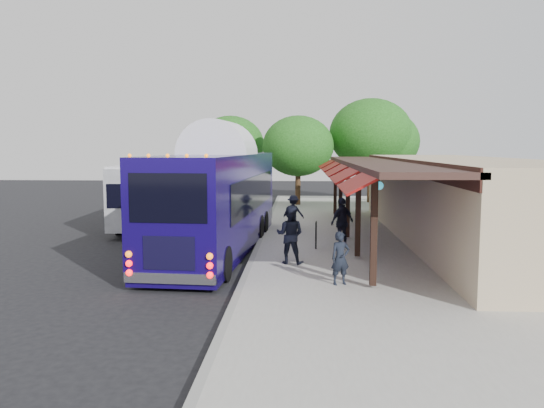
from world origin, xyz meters
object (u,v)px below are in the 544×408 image
(ped_b, at_px, (290,235))
(ped_c, at_px, (342,222))
(city_bus, at_px, (164,189))
(sign_board, at_px, (316,230))
(coach_bus, at_px, (219,195))
(ped_a, at_px, (340,258))
(ped_d, at_px, (293,212))

(ped_b, height_order, ped_c, ped_b)
(city_bus, xyz_separation_m, sign_board, (7.96, -7.94, -0.92))
(coach_bus, distance_m, ped_a, 7.18)
(ped_a, distance_m, ped_d, 10.53)
(coach_bus, distance_m, sign_board, 4.04)
(sign_board, bearing_deg, city_bus, 139.87)
(ped_b, bearing_deg, ped_d, -77.63)
(ped_d, bearing_deg, ped_c, 133.07)
(city_bus, bearing_deg, sign_board, -47.25)
(coach_bus, relative_size, ped_b, 6.53)
(ped_c, relative_size, sign_board, 1.84)
(ped_b, distance_m, ped_c, 3.72)
(ped_d, relative_size, sign_board, 1.52)
(ped_a, relative_size, ped_b, 0.78)
(city_bus, relative_size, ped_b, 6.16)
(ped_c, xyz_separation_m, sign_board, (-1.04, -0.52, -0.26))
(city_bus, distance_m, sign_board, 11.28)
(ped_c, bearing_deg, coach_bus, -37.17)
(ped_d, bearing_deg, city_bus, -1.96)
(ped_c, height_order, ped_d, ped_c)
(ped_c, relative_size, ped_d, 1.21)
(ped_c, bearing_deg, sign_board, -13.63)
(ped_b, relative_size, ped_d, 1.22)
(ped_a, bearing_deg, ped_b, 100.06)
(ped_b, bearing_deg, ped_a, 131.49)
(coach_bus, distance_m, ped_c, 4.97)
(ped_d, bearing_deg, sign_board, 120.15)
(sign_board, bearing_deg, coach_bus, -179.20)
(ped_a, height_order, ped_b, ped_b)
(coach_bus, height_order, ped_b, coach_bus)
(city_bus, bearing_deg, ped_c, -41.81)
(coach_bus, height_order, city_bus, coach_bus)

